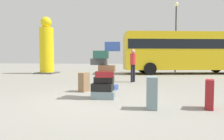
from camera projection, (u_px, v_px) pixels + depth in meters
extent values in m
plane|color=gray|center=(97.00, 101.00, 5.40)|extent=(80.00, 80.00, 0.00)
cube|color=gray|center=(104.00, 95.00, 5.71)|extent=(0.67, 0.49, 0.22)
cube|color=black|center=(103.00, 87.00, 5.71)|extent=(0.61, 0.45, 0.23)
cube|color=black|center=(104.00, 80.00, 5.75)|extent=(0.57, 0.41, 0.19)
cube|color=maroon|center=(105.00, 74.00, 5.58)|extent=(0.58, 0.46, 0.16)
cube|color=olive|center=(107.00, 68.00, 5.70)|extent=(0.49, 0.36, 0.18)
cube|color=#4C4C51|center=(99.00, 62.00, 5.86)|extent=(0.49, 0.39, 0.20)
cube|color=#26594C|center=(101.00, 55.00, 5.54)|extent=(0.45, 0.35, 0.22)
cube|color=#334F99|center=(113.00, 47.00, 5.65)|extent=(0.47, 0.36, 0.26)
cube|color=#334F99|center=(107.00, 87.00, 7.31)|extent=(0.80, 0.57, 0.19)
cube|color=maroon|center=(209.00, 94.00, 4.49)|extent=(0.29, 0.41, 0.68)
cube|color=gray|center=(152.00, 93.00, 4.48)|extent=(0.26, 0.35, 0.75)
cube|color=olive|center=(84.00, 82.00, 6.88)|extent=(0.35, 0.44, 0.68)
cylinder|color=black|center=(134.00, 73.00, 9.78)|extent=(0.12, 0.12, 0.87)
cylinder|color=black|center=(132.00, 74.00, 9.60)|extent=(0.12, 0.12, 0.87)
cylinder|color=red|center=(133.00, 59.00, 9.65)|extent=(0.30, 0.30, 0.55)
sphere|color=tan|center=(133.00, 51.00, 9.62)|extent=(0.22, 0.22, 0.22)
cylinder|color=yellow|center=(47.00, 51.00, 15.34)|extent=(1.08, 1.08, 3.61)
sphere|color=yellow|center=(46.00, 22.00, 15.22)|extent=(0.84, 0.84, 0.84)
cube|color=#4C4C4C|center=(47.00, 73.00, 15.44)|extent=(1.52, 1.52, 0.10)
cube|color=yellow|center=(186.00, 51.00, 15.18)|extent=(10.03, 4.41, 2.80)
cube|color=black|center=(186.00, 45.00, 15.15)|extent=(9.84, 4.40, 0.70)
cylinder|color=black|center=(216.00, 67.00, 16.64)|extent=(0.93, 0.43, 0.90)
cylinder|color=black|center=(143.00, 67.00, 16.36)|extent=(0.93, 0.43, 0.90)
cylinder|color=black|center=(150.00, 69.00, 13.87)|extent=(0.93, 0.43, 0.90)
cylinder|color=#333338|center=(176.00, 39.00, 16.94)|extent=(0.12, 0.12, 5.77)
sphere|color=#F2F2CC|center=(176.00, 4.00, 16.77)|extent=(0.36, 0.36, 0.36)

